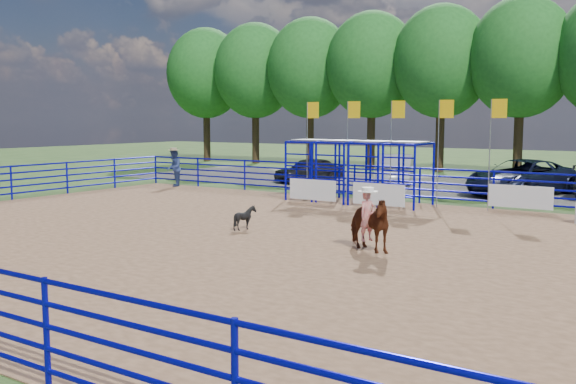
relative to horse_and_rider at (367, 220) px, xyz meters
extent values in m
plane|color=#3B5A24|center=(-2.49, -0.11, -0.85)|extent=(120.00, 120.00, 0.00)
cube|color=#8E6647|center=(-2.49, -0.11, -0.84)|extent=(30.00, 20.00, 0.02)
cube|color=gray|center=(-2.49, 16.89, -0.85)|extent=(40.00, 10.00, 0.01)
imported|color=#5C2812|center=(0.00, 0.00, -0.10)|extent=(1.90, 1.42, 1.46)
imported|color=#B4191D|center=(0.00, 0.00, 0.76)|extent=(0.48, 0.57, 1.32)
cylinder|color=white|center=(0.00, 0.00, 1.45)|extent=(0.54, 0.54, 0.12)
imported|color=black|center=(-4.64, 0.84, -0.46)|extent=(0.90, 0.87, 0.75)
imported|color=navy|center=(-15.54, 9.24, 0.12)|extent=(1.13, 1.17, 1.90)
cylinder|color=tan|center=(-15.54, 9.24, 1.07)|extent=(0.56, 0.56, 0.11)
imported|color=black|center=(-10.92, 14.98, -0.16)|extent=(3.03, 4.28, 1.35)
imported|color=gray|center=(-6.50, 16.62, -0.03)|extent=(3.27, 5.21, 1.62)
imported|color=black|center=(0.28, 15.15, -0.03)|extent=(4.42, 6.40, 1.62)
cube|color=white|center=(-6.29, 7.66, -0.30)|extent=(2.20, 0.04, 0.85)
cube|color=white|center=(-3.29, 7.66, -0.30)|extent=(2.20, 0.04, 0.85)
cube|color=white|center=(1.51, 9.85, -0.30)|extent=(2.40, 0.04, 0.85)
cylinder|color=#3F2B19|center=(-27.49, 25.89, 1.55)|extent=(0.56, 0.56, 4.80)
ellipsoid|color=#1C581D|center=(-27.49, 25.89, 6.71)|extent=(6.40, 6.40, 7.36)
cylinder|color=#3F2B19|center=(-22.49, 25.89, 1.55)|extent=(0.56, 0.56, 4.80)
ellipsoid|color=#1C581D|center=(-22.49, 25.89, 6.71)|extent=(6.40, 6.40, 7.36)
cylinder|color=#3F2B19|center=(-17.49, 25.89, 1.55)|extent=(0.56, 0.56, 4.80)
ellipsoid|color=#1C581D|center=(-17.49, 25.89, 6.71)|extent=(6.40, 6.40, 7.36)
cylinder|color=#3F2B19|center=(-12.49, 25.89, 1.55)|extent=(0.56, 0.56, 4.80)
ellipsoid|color=#1C581D|center=(-12.49, 25.89, 6.71)|extent=(6.40, 6.40, 7.36)
cylinder|color=#3F2B19|center=(-7.49, 25.89, 1.55)|extent=(0.56, 0.56, 4.80)
ellipsoid|color=#1C581D|center=(-7.49, 25.89, 6.71)|extent=(6.40, 6.40, 7.36)
cylinder|color=#3F2B19|center=(-2.49, 25.89, 1.55)|extent=(0.56, 0.56, 4.80)
ellipsoid|color=#1C581D|center=(-2.49, 25.89, 6.71)|extent=(6.40, 6.40, 7.36)
camera|label=1|loc=(7.33, -14.97, 2.61)|focal=40.00mm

